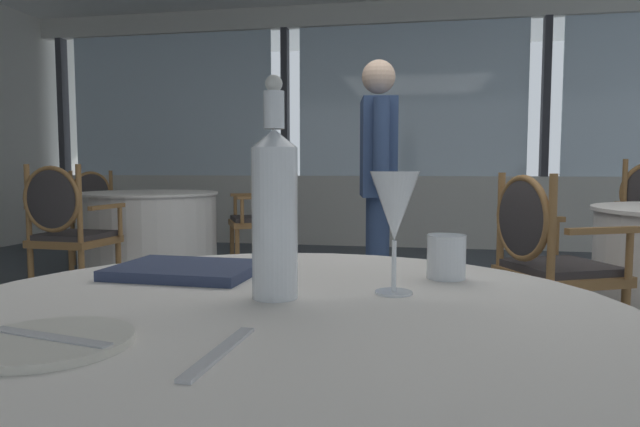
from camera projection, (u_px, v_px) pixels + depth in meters
name	position (u px, v px, depth m)	size (l,w,h in m)	color
ground_plane	(382.00, 372.00, 2.63)	(14.60, 14.60, 0.00)	#4C5156
window_wall_far	(409.00, 151.00, 6.67)	(9.69, 0.14, 2.88)	beige
side_plate	(50.00, 342.00, 0.68)	(0.20, 0.20, 0.01)	silver
butter_knife	(49.00, 337.00, 0.68)	(0.18, 0.02, 0.00)	silver
dinner_fork	(220.00, 352.00, 0.65)	(0.19, 0.02, 0.00)	silver
water_bottle	(275.00, 208.00, 0.92)	(0.08, 0.08, 0.36)	white
wine_glass	(395.00, 208.00, 0.95)	(0.08, 0.08, 0.21)	white
water_tumbler	(446.00, 257.00, 1.08)	(0.07, 0.07, 0.09)	white
menu_book	(186.00, 270.00, 1.12)	(0.28, 0.21, 0.02)	#2D3856
background_table_0	(149.00, 235.00, 4.81)	(1.18, 1.18, 0.74)	white
dining_chair_0_0	(266.00, 211.00, 5.06)	(0.61, 0.64, 0.94)	olive
dining_chair_0_1	(97.00, 209.00, 5.50)	(0.64, 0.66, 0.92)	olive
dining_chair_0_2	(66.00, 224.00, 3.81)	(0.56, 0.50, 0.98)	olive
dining_chair_1_0	(545.00, 253.00, 2.67)	(0.61, 0.64, 0.93)	olive
diner_person_0	(378.00, 176.00, 3.41)	(0.26, 0.52, 1.60)	#334770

